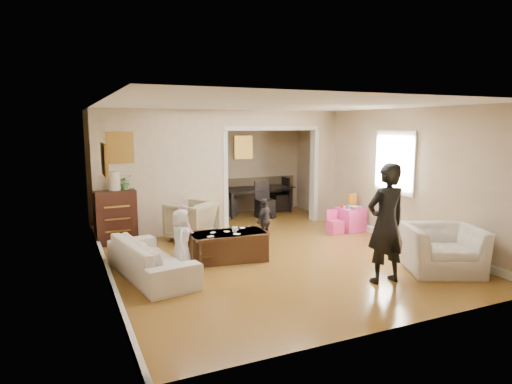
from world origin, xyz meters
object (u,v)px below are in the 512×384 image
coffee_table (228,246)px  coffee_cup (235,230)px  child_kneel_a (181,239)px  child_kneel_b (183,232)px  armchair_back (192,221)px  cyan_cup (348,207)px  dining_table (254,200)px  adult_person (386,223)px  play_table (350,219)px  armchair_front (442,249)px  sofa (151,258)px  dresser (116,217)px  table_lamp (114,181)px  child_toddler (265,221)px

coffee_table → coffee_cup: 0.31m
coffee_table → child_kneel_a: (-0.85, -0.15, 0.25)m
coffee_cup → child_kneel_b: (-0.80, 0.35, -0.04)m
child_kneel_a → child_kneel_b: child_kneel_a is taller
armchair_back → cyan_cup: armchair_back is taller
dining_table → coffee_table: bearing=-126.9°
adult_person → coffee_cup: bearing=-49.0°
armchair_back → child_kneel_a: (-0.65, -1.69, 0.10)m
play_table → armchair_front: bearing=-96.5°
armchair_back → cyan_cup: 3.34m
coffee_table → sofa: bearing=-167.4°
cyan_cup → coffee_table: bearing=-164.8°
armchair_front → adult_person: adult_person is taller
sofa → dining_table: 5.10m
sofa → cyan_cup: 4.57m
cyan_cup → armchair_back: bearing=167.7°
sofa → armchair_front: 4.51m
dresser → table_lamp: size_ratio=2.88×
coffee_cup → play_table: bearing=16.9°
table_lamp → dining_table: bearing=23.5°
dresser → play_table: size_ratio=2.01×
armchair_back → dresser: (-1.40, 0.37, 0.13)m
child_kneel_b → dining_table: bearing=-51.1°
adult_person → child_kneel_a: adult_person is taller
child_kneel_a → child_toddler: size_ratio=1.12×
armchair_front → child_toddler: (-1.79, 2.69, 0.07)m
coffee_cup → coffee_table: bearing=153.4°
coffee_table → play_table: play_table is taller
table_lamp → adult_person: 5.08m
child_kneel_a → dresser: bearing=39.5°
child_toddler → child_kneel_a: bearing=-5.1°
sofa → play_table: sofa is taller
dresser → play_table: (4.76, -1.03, -0.27)m
play_table → child_toddler: size_ratio=0.59×
armchair_front → dining_table: armchair_front is taller
armchair_front → table_lamp: (-4.44, 3.85, 0.86)m
play_table → cyan_cup: size_ratio=6.45×
table_lamp → child_kneel_b: size_ratio=0.37×
play_table → cyan_cup: (-0.10, -0.05, 0.29)m
sofa → table_lamp: bearing=-3.8°
dresser → sofa: bearing=-83.9°
armchair_back → armchair_front: bearing=94.0°
child_kneel_b → armchair_front: bearing=-132.8°
armchair_front → child_toddler: child_toddler is taller
play_table → adult_person: 3.25m
play_table → dining_table: bearing=113.1°
coffee_table → dresser: bearing=129.9°
armchair_front → table_lamp: size_ratio=3.07×
dining_table → coffee_cup: bearing=-125.3°
adult_person → child_toddler: adult_person is taller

